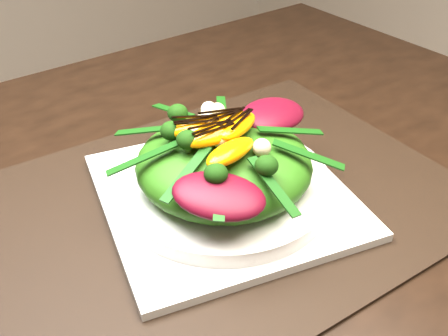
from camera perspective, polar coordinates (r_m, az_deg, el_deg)
dining_table at (r=0.59m, az=-18.99°, el=-11.36°), size 1.60×0.90×0.75m
placemat at (r=0.62m, az=-0.00°, el=-3.48°), size 0.57×0.44×0.00m
plate_base at (r=0.61m, az=-0.00°, el=-2.94°), size 0.33×0.33×0.01m
salad_bowl at (r=0.61m, az=-0.00°, el=-1.87°), size 0.32×0.32×0.02m
lettuce_mound at (r=0.59m, az=-0.00°, el=0.54°), size 0.25×0.25×0.07m
radicchio_leaf at (r=0.63m, az=5.36°, el=5.84°), size 0.10×0.07×0.02m
orange_segment at (r=0.57m, az=-1.40°, el=4.28°), size 0.07×0.03×0.02m
broccoli_floret at (r=0.57m, az=-6.16°, el=4.29°), size 0.03×0.03×0.03m
macadamia_nut at (r=0.55m, az=5.56°, el=2.60°), size 0.02×0.02×0.02m
balsamic_drizzle at (r=0.56m, az=-1.41°, el=5.12°), size 0.04×0.00×0.00m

